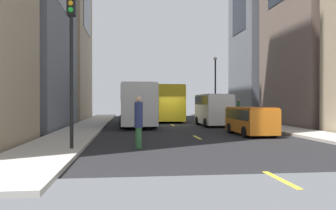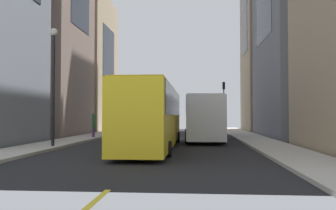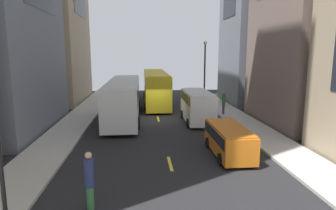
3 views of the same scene
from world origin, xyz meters
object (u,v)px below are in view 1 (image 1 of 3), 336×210
object	(u,v)px
city_bus_white	(137,101)
delivery_van_white	(213,107)
streetcar_yellow	(164,101)
pedestrian_walking_far	(239,110)
car_orange_0	(250,119)
pedestrian_crossing_mid	(139,120)
traffic_light_near_corner	(71,40)

from	to	relation	value
city_bus_white	delivery_van_white	world-z (taller)	city_bus_white
streetcar_yellow	pedestrian_walking_far	size ratio (longest dim) A/B	6.67
delivery_van_white	pedestrian_walking_far	distance (m)	3.81
car_orange_0	pedestrian_crossing_mid	world-z (taller)	pedestrian_crossing_mid
streetcar_yellow	pedestrian_crossing_mid	distance (m)	23.42
pedestrian_crossing_mid	car_orange_0	bearing A→B (deg)	164.32
pedestrian_walking_far	traffic_light_near_corner	size ratio (longest dim) A/B	0.35
streetcar_yellow	car_orange_0	bearing A→B (deg)	-79.78
car_orange_0	pedestrian_crossing_mid	distance (m)	8.52
city_bus_white	streetcar_yellow	distance (m)	8.39
delivery_van_white	city_bus_white	bearing A→B (deg)	160.26
streetcar_yellow	pedestrian_walking_far	world-z (taller)	streetcar_yellow
streetcar_yellow	traffic_light_near_corner	distance (m)	24.82
pedestrian_crossing_mid	traffic_light_near_corner	size ratio (longest dim) A/B	0.36
city_bus_white	pedestrian_crossing_mid	distance (m)	15.39
car_orange_0	traffic_light_near_corner	bearing A→B (deg)	-147.32
streetcar_yellow	delivery_van_white	bearing A→B (deg)	-73.33
city_bus_white	delivery_van_white	bearing A→B (deg)	-19.74
city_bus_white	pedestrian_walking_far	size ratio (longest dim) A/B	6.14
pedestrian_crossing_mid	traffic_light_near_corner	world-z (taller)	traffic_light_near_corner
traffic_light_near_corner	pedestrian_crossing_mid	bearing A→B (deg)	17.38
pedestrian_walking_far	traffic_light_near_corner	xyz separation A→B (m)	(-12.05, -16.41, 3.06)
pedestrian_crossing_mid	pedestrian_walking_far	distance (m)	18.22
car_orange_0	streetcar_yellow	bearing A→B (deg)	100.22
city_bus_white	traffic_light_near_corner	size ratio (longest dim) A/B	2.15
city_bus_white	pedestrian_crossing_mid	size ratio (longest dim) A/B	5.89
pedestrian_crossing_mid	delivery_van_white	bearing A→B (deg)	-169.55
streetcar_yellow	car_orange_0	distance (m)	18.26
pedestrian_walking_far	traffic_light_near_corner	world-z (taller)	traffic_light_near_corner
delivery_van_white	car_orange_0	xyz separation A→B (m)	(0.25, -7.96, -0.54)
city_bus_white	streetcar_yellow	bearing A→B (deg)	67.83
delivery_van_white	traffic_light_near_corner	size ratio (longest dim) A/B	0.87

